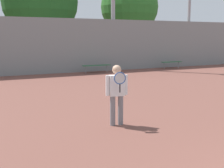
{
  "coord_description": "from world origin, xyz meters",
  "views": [
    {
      "loc": [
        -4.74,
        -1.96,
        2.33
      ],
      "look_at": [
        -0.48,
        6.33,
        0.91
      ],
      "focal_mm": 50.0,
      "sensor_mm": 36.0,
      "label": 1
    }
  ],
  "objects": [
    {
      "name": "tree_dark_dense",
      "position": [
        10.23,
        23.63,
        5.06
      ],
      "size": [
        5.32,
        5.32,
        7.74
      ],
      "color": "brown",
      "rests_on": "ground_plane"
    },
    {
      "name": "back_fence",
      "position": [
        0.0,
        17.3,
        1.75
      ],
      "size": [
        35.55,
        0.06,
        3.49
      ],
      "color": "gray",
      "rests_on": "ground_plane"
    },
    {
      "name": "tennis_player",
      "position": [
        -0.96,
        5.12,
        0.92
      ],
      "size": [
        0.59,
        0.45,
        1.6
      ],
      "rotation": [
        0.0,
        0.0,
        -0.19
      ],
      "color": "slate",
      "rests_on": "ground_plane"
    },
    {
      "name": "tree_green_broad",
      "position": [
        2.12,
        24.51,
        5.23
      ],
      "size": [
        6.31,
        6.31,
        8.39
      ],
      "color": "brown",
      "rests_on": "ground_plane"
    },
    {
      "name": "bench_courtside_far",
      "position": [
        3.59,
        16.47,
        0.45
      ],
      "size": [
        1.9,
        0.4,
        0.5
      ],
      "color": "#28663D",
      "rests_on": "ground_plane"
    },
    {
      "name": "bench_by_gate",
      "position": [
        9.68,
        16.47,
        0.45
      ],
      "size": [
        1.65,
        0.4,
        0.5
      ],
      "color": "#28663D",
      "rests_on": "ground_plane"
    }
  ]
}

